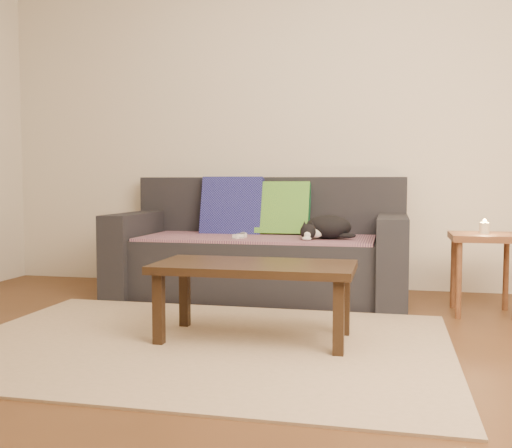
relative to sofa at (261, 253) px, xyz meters
name	(u,v)px	position (x,y,z in m)	size (l,w,h in m)	color
ground	(192,353)	(0.00, -1.57, -0.31)	(4.50, 4.50, 0.00)	brown
back_wall	(272,123)	(0.00, 0.43, 0.99)	(4.50, 0.04, 2.60)	beige
sofa	(261,253)	(0.00, 0.00, 0.00)	(2.10, 0.94, 0.87)	#232328
throw_blanket	(258,238)	(0.00, -0.09, 0.12)	(1.66, 0.74, 0.02)	#48284C
cushion_navy	(232,208)	(-0.26, 0.17, 0.32)	(0.48, 0.12, 0.48)	#111148
cushion_green	(283,209)	(0.14, 0.17, 0.32)	(0.40, 0.10, 0.40)	#0D5330
cat	(327,227)	(0.50, -0.18, 0.21)	(0.38, 0.32, 0.17)	black
wii_remote_a	(243,235)	(-0.09, -0.19, 0.15)	(0.15, 0.04, 0.03)	white
wii_remote_b	(240,236)	(-0.10, -0.24, 0.15)	(0.15, 0.04, 0.03)	white
side_table	(484,248)	(1.51, -0.34, 0.11)	(0.41, 0.41, 0.51)	brown
candle	(484,228)	(1.51, -0.34, 0.24)	(0.06, 0.06, 0.09)	beige
rug	(201,344)	(0.00, -1.42, -0.30)	(2.50, 1.80, 0.01)	tan
coffee_table	(255,273)	(0.25, -1.29, 0.05)	(1.03, 0.51, 0.41)	black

